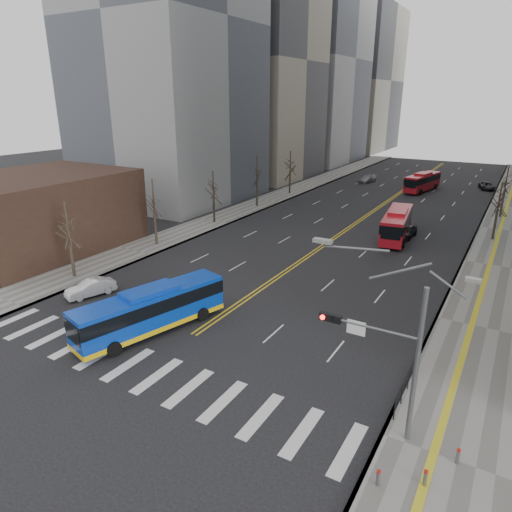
# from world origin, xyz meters

# --- Properties ---
(ground) EXTENTS (220.00, 220.00, 0.00)m
(ground) POSITION_xyz_m (0.00, 0.00, 0.00)
(ground) COLOR black
(sidewalk_right) EXTENTS (7.00, 130.00, 0.15)m
(sidewalk_right) POSITION_xyz_m (17.50, 45.00, 0.07)
(sidewalk_right) COLOR slate
(sidewalk_right) RESTS_ON ground
(sidewalk_left) EXTENTS (5.00, 130.00, 0.15)m
(sidewalk_left) POSITION_xyz_m (-16.50, 45.00, 0.07)
(sidewalk_left) COLOR slate
(sidewalk_left) RESTS_ON ground
(crosswalk) EXTENTS (26.70, 4.00, 0.01)m
(crosswalk) POSITION_xyz_m (0.00, 0.00, 0.01)
(crosswalk) COLOR silver
(crosswalk) RESTS_ON ground
(centerline) EXTENTS (0.55, 100.00, 0.01)m
(centerline) POSITION_xyz_m (0.00, 55.00, 0.01)
(centerline) COLOR gold
(centerline) RESTS_ON ground
(office_towers) EXTENTS (83.00, 134.00, 58.00)m
(office_towers) POSITION_xyz_m (0.12, 68.51, 23.92)
(office_towers) COLOR gray
(office_towers) RESTS_ON ground
(storefront) EXTENTS (14.00, 18.00, 8.00)m
(storefront) POSITION_xyz_m (-26.00, 11.97, 4.00)
(storefront) COLOR #2F1E17
(storefront) RESTS_ON ground
(signal_mast) EXTENTS (5.37, 0.37, 9.39)m
(signal_mast) POSITION_xyz_m (13.77, 2.00, 4.86)
(signal_mast) COLOR slate
(signal_mast) RESTS_ON ground
(pedestrian_railing) EXTENTS (0.06, 6.06, 1.02)m
(pedestrian_railing) POSITION_xyz_m (14.30, 6.00, 0.82)
(pedestrian_railing) COLOR black
(pedestrian_railing) RESTS_ON sidewalk_right
(bollards) EXTENTS (2.87, 3.17, 0.78)m
(bollards) POSITION_xyz_m (16.27, -0.17, 0.55)
(bollards) COLOR slate
(bollards) RESTS_ON sidewalk_right
(street_trees) EXTENTS (35.20, 47.20, 7.60)m
(street_trees) POSITION_xyz_m (-7.18, 34.55, 4.87)
(street_trees) COLOR #2F261D
(street_trees) RESTS_ON ground
(blue_bus) EXTENTS (5.23, 11.29, 3.24)m
(blue_bus) POSITION_xyz_m (-2.82, 4.00, 1.70)
(blue_bus) COLOR #0B37AE
(blue_bus) RESTS_ON ground
(red_bus_near) EXTENTS (3.83, 10.87, 3.39)m
(red_bus_near) POSITION_xyz_m (6.17, 35.17, 1.89)
(red_bus_near) COLOR #B1121D
(red_bus_near) RESTS_ON ground
(red_bus_far) EXTENTS (4.26, 10.42, 3.25)m
(red_bus_far) POSITION_xyz_m (2.87, 65.69, 1.81)
(red_bus_far) COLOR #B1121D
(red_bus_far) RESTS_ON ground
(car_white) EXTENTS (2.73, 4.27, 1.33)m
(car_white) POSITION_xyz_m (-11.45, 6.00, 0.67)
(car_white) COLOR white
(car_white) RESTS_ON ground
(car_dark_mid) EXTENTS (1.90, 4.26, 1.42)m
(car_dark_mid) POSITION_xyz_m (7.13, 36.35, 0.71)
(car_dark_mid) COLOR black
(car_dark_mid) RESTS_ON ground
(car_silver) EXTENTS (2.80, 5.02, 1.37)m
(car_silver) POSITION_xyz_m (-8.02, 69.35, 0.69)
(car_silver) COLOR gray
(car_silver) RESTS_ON ground
(car_dark_far) EXTENTS (3.29, 5.04, 1.29)m
(car_dark_far) POSITION_xyz_m (12.50, 73.26, 0.64)
(car_dark_far) COLOR black
(car_dark_far) RESTS_ON ground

